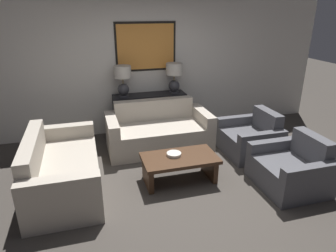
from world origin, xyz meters
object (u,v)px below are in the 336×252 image
object	(u,v)px
couch_by_side	(61,171)
armchair_near_camera	(291,169)
coffee_table	(180,163)
table_lamp_left	(123,78)
table_lamp_right	(174,75)
couch_by_back_wall	(158,132)
console_table	(150,114)
decorative_bowl	(174,154)
armchair_near_back_wall	(250,139)

from	to	relation	value
couch_by_side	armchair_near_camera	distance (m)	3.23
couch_by_side	coffee_table	bearing A→B (deg)	-8.37
table_lamp_left	table_lamp_right	world-z (taller)	same
coffee_table	couch_by_back_wall	bearing A→B (deg)	90.62
table_lamp_left	table_lamp_right	distance (m)	1.00
console_table	armchair_near_camera	xyz separation A→B (m)	(1.50, -2.45, -0.15)
table_lamp_left	table_lamp_right	xyz separation A→B (m)	(1.00, 0.00, 0.00)
console_table	coffee_table	bearing A→B (deg)	-89.60
table_lamp_right	coffee_table	distance (m)	2.15
decorative_bowl	armchair_near_back_wall	xyz separation A→B (m)	(1.56, 0.50, -0.16)
table_lamp_left	couch_by_back_wall	size ratio (longest dim) A/B	0.32
couch_by_back_wall	armchair_near_back_wall	distance (m)	1.64
couch_by_back_wall	decorative_bowl	bearing A→B (deg)	-92.81
armchair_near_back_wall	table_lamp_left	bearing A→B (deg)	146.22
table_lamp_right	couch_by_back_wall	bearing A→B (deg)	-126.25
couch_by_back_wall	coffee_table	size ratio (longest dim) A/B	1.69
couch_by_side	table_lamp_right	bearing A→B (deg)	37.73
console_table	couch_by_back_wall	xyz separation A→B (m)	(0.00, -0.69, -0.12)
table_lamp_left	table_lamp_right	bearing A→B (deg)	0.00
console_table	couch_by_back_wall	distance (m)	0.70
console_table	table_lamp_left	world-z (taller)	table_lamp_left
table_lamp_left	decorative_bowl	bearing A→B (deg)	-76.36
console_table	table_lamp_left	distance (m)	0.91
table_lamp_right	armchair_near_camera	world-z (taller)	table_lamp_right
table_lamp_left	armchair_near_back_wall	bearing A→B (deg)	-33.78
armchair_near_back_wall	couch_by_back_wall	bearing A→B (deg)	156.43
table_lamp_right	coffee_table	bearing A→B (deg)	-104.48
couch_by_back_wall	armchair_near_camera	size ratio (longest dim) A/B	1.92
couch_by_back_wall	coffee_table	distance (m)	1.21
decorative_bowl	armchair_near_back_wall	size ratio (longest dim) A/B	0.22
table_lamp_left	coffee_table	distance (m)	2.15
armchair_near_back_wall	armchair_near_camera	world-z (taller)	same
decorative_bowl	armchair_near_camera	distance (m)	1.68
table_lamp_right	armchair_near_back_wall	size ratio (longest dim) A/B	0.61
table_lamp_left	console_table	bearing A→B (deg)	-0.00
couch_by_side	armchair_near_camera	size ratio (longest dim) A/B	1.92
decorative_bowl	table_lamp_left	bearing A→B (deg)	103.64
armchair_near_back_wall	console_table	bearing A→B (deg)	138.24
table_lamp_left	coffee_table	size ratio (longest dim) A/B	0.54
console_table	table_lamp_right	world-z (taller)	table_lamp_right
table_lamp_left	armchair_near_camera	size ratio (longest dim) A/B	0.61
armchair_near_camera	decorative_bowl	bearing A→B (deg)	158.54
decorative_bowl	couch_by_side	bearing A→B (deg)	173.31
console_table	table_lamp_left	xyz separation A→B (m)	(-0.50, 0.00, 0.76)
couch_by_back_wall	coffee_table	bearing A→B (deg)	-89.38
couch_by_side	coffee_table	size ratio (longest dim) A/B	1.69
decorative_bowl	armchair_near_camera	world-z (taller)	armchair_near_camera
couch_by_back_wall	armchair_near_back_wall	xyz separation A→B (m)	(1.50, -0.65, -0.03)
armchair_near_back_wall	armchair_near_camera	bearing A→B (deg)	-90.00
couch_by_side	armchair_near_back_wall	xyz separation A→B (m)	(3.13, 0.31, -0.03)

